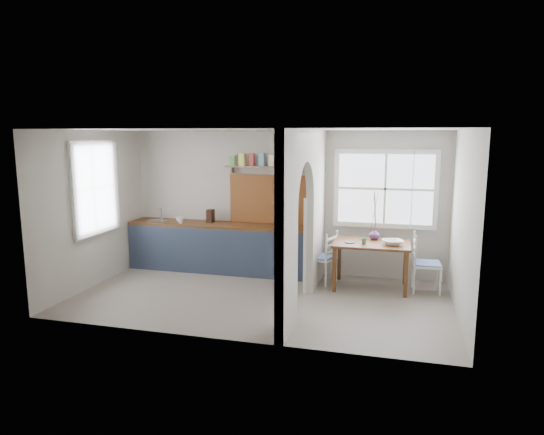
% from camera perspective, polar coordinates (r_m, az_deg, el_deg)
% --- Properties ---
extents(floor, '(5.80, 3.20, 0.01)m').
position_cam_1_polar(floor, '(7.69, -1.41, -9.46)').
color(floor, gray).
rests_on(floor, ground).
extents(ceiling, '(5.80, 3.20, 0.01)m').
position_cam_1_polar(ceiling, '(7.26, -1.50, 10.31)').
color(ceiling, '#B8B2A4').
rests_on(ceiling, walls).
extents(walls, '(5.81, 3.21, 2.60)m').
position_cam_1_polar(walls, '(7.36, -1.45, 0.13)').
color(walls, '#B8B2A4').
rests_on(walls, floor).
extents(partition, '(0.12, 3.20, 2.60)m').
position_cam_1_polar(partition, '(7.23, 4.00, 1.15)').
color(partition, '#B8B2A4').
rests_on(partition, floor).
extents(kitchen_window, '(0.10, 1.16, 1.50)m').
position_cam_1_polar(kitchen_window, '(8.56, -20.27, 3.26)').
color(kitchen_window, white).
rests_on(kitchen_window, walls).
extents(nook_window, '(1.76, 0.10, 1.30)m').
position_cam_1_polar(nook_window, '(8.58, 13.17, 3.28)').
color(nook_window, white).
rests_on(nook_window, walls).
extents(counter, '(3.50, 0.60, 0.90)m').
position_cam_1_polar(counter, '(9.11, -5.94, -3.44)').
color(counter, brown).
rests_on(counter, floor).
extents(sink, '(0.40, 0.40, 0.02)m').
position_cam_1_polar(sink, '(9.54, -13.37, -0.40)').
color(sink, '#BCBDC0').
rests_on(sink, counter).
extents(backsplash, '(1.65, 0.03, 0.90)m').
position_cam_1_polar(backsplash, '(8.91, 0.11, 2.15)').
color(backsplash, brown).
rests_on(backsplash, walls).
extents(shelf, '(1.75, 0.20, 0.21)m').
position_cam_1_polar(shelf, '(8.76, -0.03, 6.35)').
color(shelf, '#876848').
rests_on(shelf, walls).
extents(pendant_lamp, '(0.26, 0.26, 0.16)m').
position_cam_1_polar(pendant_lamp, '(8.36, 1.73, 5.30)').
color(pendant_lamp, '#EBE3C7').
rests_on(pendant_lamp, ceiling).
extents(utensil_rail, '(0.02, 0.50, 0.02)m').
position_cam_1_polar(utensil_rail, '(8.07, 4.50, 2.04)').
color(utensil_rail, '#BCBDC0').
rests_on(utensil_rail, partition).
extents(dining_table, '(1.25, 0.84, 0.77)m').
position_cam_1_polar(dining_table, '(8.23, 11.54, -5.54)').
color(dining_table, brown).
rests_on(dining_table, floor).
extents(chair_left, '(0.53, 0.53, 0.91)m').
position_cam_1_polar(chair_left, '(8.38, 5.88, -4.64)').
color(chair_left, silver).
rests_on(chair_left, floor).
extents(chair_right, '(0.46, 0.46, 0.96)m').
position_cam_1_polar(chair_right, '(8.23, 17.75, -5.14)').
color(chair_right, silver).
rests_on(chair_right, floor).
extents(kettle, '(0.19, 0.16, 0.21)m').
position_cam_1_polar(kettle, '(8.54, 1.56, -0.53)').
color(kettle, white).
rests_on(kettle, counter).
extents(mug_a, '(0.15, 0.15, 0.11)m').
position_cam_1_polar(mug_a, '(9.14, -10.68, -0.33)').
color(mug_a, silver).
rests_on(mug_a, counter).
extents(mug_b, '(0.13, 0.13, 0.10)m').
position_cam_1_polar(mug_b, '(9.29, -10.80, -0.20)').
color(mug_b, white).
rests_on(mug_b, counter).
extents(knife_block, '(0.12, 0.16, 0.25)m').
position_cam_1_polar(knife_block, '(9.14, -7.24, 0.19)').
color(knife_block, '#3D2217').
rests_on(knife_block, counter).
extents(jar, '(0.11, 0.11, 0.14)m').
position_cam_1_polar(jar, '(9.20, -7.42, -0.07)').
color(jar, tan).
rests_on(jar, counter).
extents(towel_magenta, '(0.02, 0.03, 0.57)m').
position_cam_1_polar(towel_magenta, '(8.40, 4.30, -5.84)').
color(towel_magenta, '#A92758').
rests_on(towel_magenta, counter).
extents(towel_orange, '(0.02, 0.03, 0.54)m').
position_cam_1_polar(towel_orange, '(8.35, 4.23, -6.11)').
color(towel_orange, '#C35412').
rests_on(towel_orange, counter).
extents(bowl, '(0.42, 0.42, 0.08)m').
position_cam_1_polar(bowl, '(8.05, 14.02, -2.85)').
color(bowl, white).
rests_on(bowl, dining_table).
extents(table_cup, '(0.11, 0.11, 0.09)m').
position_cam_1_polar(table_cup, '(8.01, 10.78, -2.73)').
color(table_cup, '#568159').
rests_on(table_cup, dining_table).
extents(plate, '(0.22, 0.22, 0.01)m').
position_cam_1_polar(plate, '(8.05, 9.13, -2.90)').
color(plate, '#383131').
rests_on(plate, dining_table).
extents(vase, '(0.20, 0.20, 0.19)m').
position_cam_1_polar(vase, '(8.36, 11.97, -1.92)').
color(vase, '#583468').
rests_on(vase, dining_table).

